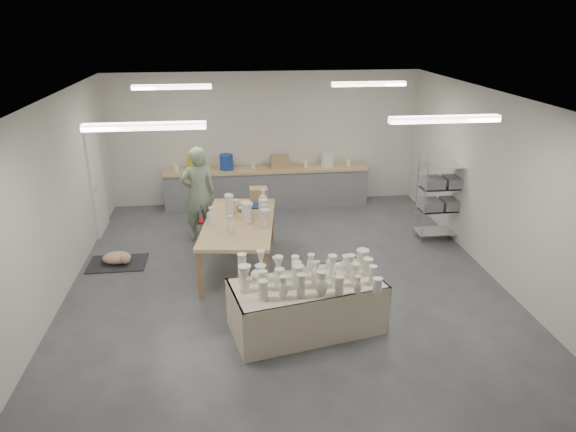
{
  "coord_description": "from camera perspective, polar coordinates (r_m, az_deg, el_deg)",
  "views": [
    {
      "loc": [
        -0.87,
        -7.51,
        4.13
      ],
      "look_at": [
        0.08,
        0.28,
        1.05
      ],
      "focal_mm": 32.0,
      "sensor_mm": 36.0,
      "label": 1
    }
  ],
  "objects": [
    {
      "name": "wire_shelf",
      "position": [
        10.31,
        16.73,
        2.32
      ],
      "size": [
        0.88,
        0.48,
        1.8
      ],
      "color": "silver",
      "rests_on": "ground"
    },
    {
      "name": "red_stool",
      "position": [
        10.48,
        -9.6,
        -0.62
      ],
      "size": [
        0.37,
        0.37,
        0.29
      ],
      "rotation": [
        0.0,
        0.0,
        -0.27
      ],
      "color": "red",
      "rests_on": "ground"
    },
    {
      "name": "cat",
      "position": [
        9.59,
        -18.37,
        -4.42
      ],
      "size": [
        0.55,
        0.43,
        0.21
      ],
      "rotation": [
        0.0,
        0.0,
        -0.19
      ],
      "color": "white",
      "rests_on": "rug"
    },
    {
      "name": "rug",
      "position": [
        9.66,
        -18.41,
        -5.01
      ],
      "size": [
        1.0,
        0.7,
        0.02
      ],
      "primitive_type": "cube",
      "color": "black",
      "rests_on": "ground"
    },
    {
      "name": "back_counter",
      "position": [
        11.8,
        -2.4,
        3.4
      ],
      "size": [
        4.6,
        0.6,
        1.24
      ],
      "color": "tan",
      "rests_on": "ground"
    },
    {
      "name": "potter",
      "position": [
        9.99,
        -9.89,
        2.42
      ],
      "size": [
        0.74,
        0.54,
        1.86
      ],
      "primitive_type": "imported",
      "rotation": [
        0.0,
        0.0,
        3.3
      ],
      "color": "gray",
      "rests_on": "ground"
    },
    {
      "name": "room",
      "position": [
        7.91,
        -1.15,
        6.21
      ],
      "size": [
        8.0,
        8.02,
        3.0
      ],
      "color": "#424449",
      "rests_on": "ground"
    },
    {
      "name": "work_table",
      "position": [
        8.88,
        -5.0,
        -0.16
      ],
      "size": [
        1.44,
        2.43,
        1.22
      ],
      "rotation": [
        0.0,
        0.0,
        -0.13
      ],
      "color": "tan",
      "rests_on": "ground"
    },
    {
      "name": "drying_table",
      "position": [
        7.21,
        2.08,
        -9.6
      ],
      "size": [
        2.23,
        1.4,
        1.1
      ],
      "rotation": [
        0.0,
        0.0,
        0.21
      ],
      "color": "olive",
      "rests_on": "ground"
    }
  ]
}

